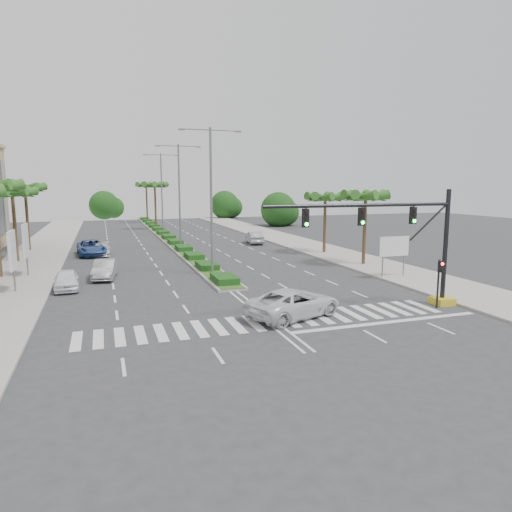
{
  "coord_description": "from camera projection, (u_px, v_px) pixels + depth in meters",
  "views": [
    {
      "loc": [
        -8.54,
        -22.69,
        7.43
      ],
      "look_at": [
        0.57,
        4.27,
        3.0
      ],
      "focal_mm": 32.0,
      "sensor_mm": 36.0,
      "label": 1
    }
  ],
  "objects": [
    {
      "name": "median",
      "position": [
        164.0,
        235.0,
        67.19
      ],
      "size": [
        2.2,
        75.0,
        0.2
      ],
      "primitive_type": "cube",
      "color": "gray",
      "rests_on": "ground"
    },
    {
      "name": "palm_left_end",
      "position": [
        25.0,
        190.0,
        50.63
      ],
      "size": [
        4.57,
        4.68,
        7.75
      ],
      "color": "brown",
      "rests_on": "ground"
    },
    {
      "name": "direction_sign",
      "position": [
        394.0,
        248.0,
        36.46
      ],
      "size": [
        2.7,
        0.11,
        3.4
      ],
      "color": "slate",
      "rests_on": "ground"
    },
    {
      "name": "streetlight_mid",
      "position": [
        179.0,
        191.0,
        52.12
      ],
      "size": [
        5.1,
        0.25,
        12.0
      ],
      "color": "slate",
      "rests_on": "ground"
    },
    {
      "name": "car_parked_a",
      "position": [
        66.0,
        280.0,
        32.7
      ],
      "size": [
        1.86,
        4.22,
        1.41
      ],
      "primitive_type": "imported",
      "rotation": [
        0.0,
        0.0,
        0.05
      ],
      "color": "white",
      "rests_on": "ground"
    },
    {
      "name": "billboard_near",
      "position": [
        12.0,
        251.0,
        31.28
      ],
      "size": [
        0.18,
        2.1,
        4.35
      ],
      "color": "slate",
      "rests_on": "ground"
    },
    {
      "name": "streetlight_near",
      "position": [
        211.0,
        193.0,
        37.14
      ],
      "size": [
        5.1,
        0.25,
        12.0
      ],
      "color": "slate",
      "rests_on": "ground"
    },
    {
      "name": "ground",
      "position": [
        271.0,
        322.0,
        25.09
      ],
      "size": [
        160.0,
        160.0,
        0.0
      ],
      "primitive_type": "plane",
      "color": "#333335",
      "rests_on": "ground"
    },
    {
      "name": "car_parked_d",
      "position": [
        101.0,
        249.0,
        48.72
      ],
      "size": [
        2.02,
        4.5,
        1.28
      ],
      "primitive_type": "imported",
      "rotation": [
        0.0,
        0.0,
        -0.05
      ],
      "color": "silver",
      "rests_on": "ground"
    },
    {
      "name": "car_crossing",
      "position": [
        294.0,
        303.0,
        25.89
      ],
      "size": [
        6.43,
        4.61,
        1.63
      ],
      "primitive_type": "imported",
      "rotation": [
        0.0,
        0.0,
        1.94
      ],
      "color": "white",
      "rests_on": "ground"
    },
    {
      "name": "streetlight_far",
      "position": [
        162.0,
        189.0,
        67.1
      ],
      "size": [
        5.1,
        0.25,
        12.0
      ],
      "color": "slate",
      "rests_on": "ground"
    },
    {
      "name": "median_grass",
      "position": [
        164.0,
        235.0,
        67.18
      ],
      "size": [
        1.8,
        75.0,
        0.04
      ],
      "primitive_type": "cube",
      "color": "#2D561D",
      "rests_on": "median"
    },
    {
      "name": "palm_median_b",
      "position": [
        146.0,
        186.0,
        89.51
      ],
      "size": [
        4.57,
        4.68,
        8.05
      ],
      "color": "brown",
      "rests_on": "ground"
    },
    {
      "name": "car_right",
      "position": [
        254.0,
        238.0,
        58.47
      ],
      "size": [
        2.22,
        4.86,
        1.54
      ],
      "primitive_type": "imported",
      "rotation": [
        0.0,
        0.0,
        3.01
      ],
      "color": "#A7A7AC",
      "rests_on": "ground"
    },
    {
      "name": "car_parked_c",
      "position": [
        91.0,
        248.0,
        48.68
      ],
      "size": [
        3.29,
        6.15,
        1.64
      ],
      "primitive_type": "imported",
      "rotation": [
        0.0,
        0.0,
        0.1
      ],
      "color": "#2D4B8B",
      "rests_on": "ground"
    },
    {
      "name": "car_parked_b",
      "position": [
        105.0,
        269.0,
        36.59
      ],
      "size": [
        2.16,
        4.73,
        1.5
      ],
      "primitive_type": "imported",
      "rotation": [
        0.0,
        0.0,
        -0.13
      ],
      "color": "#ADACB1",
      "rests_on": "ground"
    },
    {
      "name": "pedestrian_signal",
      "position": [
        439.0,
        275.0,
        27.49
      ],
      "size": [
        0.28,
        0.36,
        3.0
      ],
      "color": "black",
      "rests_on": "ground"
    },
    {
      "name": "footpath_right",
      "position": [
        339.0,
        255.0,
        48.6
      ],
      "size": [
        6.0,
        120.0,
        0.15
      ],
      "primitive_type": "cube",
      "color": "gray",
      "rests_on": "ground"
    },
    {
      "name": "billboard_far",
      "position": [
        26.0,
        241.0,
        36.89
      ],
      "size": [
        0.18,
        2.1,
        4.35
      ],
      "color": "slate",
      "rests_on": "ground"
    },
    {
      "name": "footpath_left",
      "position": [
        23.0,
        272.0,
        38.99
      ],
      "size": [
        6.0,
        120.0,
        0.15
      ],
      "primitive_type": "cube",
      "color": "gray",
      "rests_on": "ground"
    },
    {
      "name": "palm_median_a",
      "position": [
        155.0,
        187.0,
        75.47
      ],
      "size": [
        4.57,
        4.68,
        8.05
      ],
      "color": "brown",
      "rests_on": "ground"
    },
    {
      "name": "palm_right_near",
      "position": [
        366.0,
        199.0,
        41.82
      ],
      "size": [
        4.57,
        4.68,
        7.05
      ],
      "color": "brown",
      "rests_on": "ground"
    },
    {
      "name": "palm_right_far",
      "position": [
        325.0,
        199.0,
        49.36
      ],
      "size": [
        4.57,
        4.68,
        6.75
      ],
      "color": "brown",
      "rests_on": "ground"
    },
    {
      "name": "palm_left_far",
      "position": [
        12.0,
        195.0,
        43.21
      ],
      "size": [
        4.57,
        4.68,
        7.35
      ],
      "color": "brown",
      "rests_on": "ground"
    },
    {
      "name": "signal_gantry",
      "position": [
        415.0,
        252.0,
        27.49
      ],
      "size": [
        12.6,
        1.2,
        7.2
      ],
      "color": "gold",
      "rests_on": "ground"
    }
  ]
}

